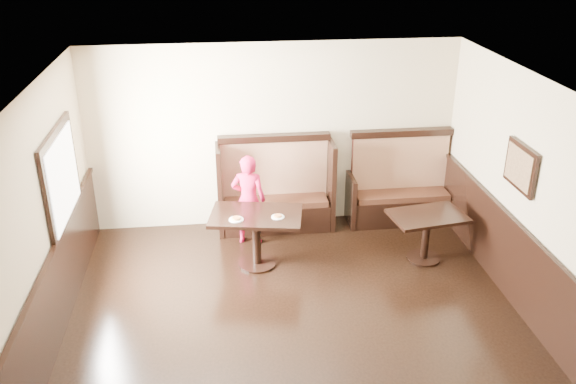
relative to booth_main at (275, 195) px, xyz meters
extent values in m
plane|color=black|center=(0.00, -3.30, -0.53)|extent=(7.00, 7.00, 0.00)
plane|color=#BFAB8A|center=(0.00, 0.20, 0.87)|extent=(5.50, 0.00, 5.50)
plane|color=#BFAB8A|center=(-2.75, -3.30, 0.87)|extent=(0.00, 7.00, 7.00)
plane|color=#BFAB8A|center=(2.75, -3.30, 0.87)|extent=(0.00, 7.00, 7.00)
plane|color=white|center=(0.00, -3.30, 2.27)|extent=(7.00, 7.00, 0.00)
cube|color=black|center=(-2.72, -3.30, -0.03)|extent=(0.05, 6.90, 1.00)
cube|color=black|center=(2.72, -3.30, -0.03)|extent=(0.05, 6.90, 1.00)
cube|color=black|center=(-2.71, -1.40, 1.02)|extent=(0.05, 1.50, 1.20)
cube|color=white|center=(-2.69, -1.40, 1.02)|extent=(0.01, 1.30, 1.00)
cube|color=black|center=(2.71, -2.10, 1.17)|extent=(0.04, 0.70, 0.55)
cube|color=olive|center=(2.69, -2.10, 1.17)|extent=(0.01, 0.60, 0.45)
cube|color=black|center=(0.00, -0.08, -0.32)|extent=(1.60, 0.50, 0.42)
cube|color=#3C1F13|center=(0.00, -0.08, -0.07)|extent=(1.54, 0.46, 0.09)
cube|color=#521011|center=(0.00, 0.13, 0.37)|extent=(1.60, 0.12, 0.92)
cube|color=black|center=(0.00, 0.13, 0.87)|extent=(1.68, 0.16, 0.10)
cube|color=black|center=(-0.84, 0.02, 0.15)|extent=(0.07, 0.72, 1.36)
cube|color=black|center=(0.84, 0.02, 0.15)|extent=(0.07, 0.72, 1.36)
cube|color=black|center=(1.95, -0.08, -0.32)|extent=(1.50, 0.50, 0.42)
cube|color=#3C1F13|center=(1.95, -0.08, -0.07)|extent=(1.44, 0.46, 0.09)
cube|color=#521011|center=(1.95, 0.13, 0.37)|extent=(1.50, 0.12, 0.92)
cube|color=black|center=(1.95, 0.13, 0.87)|extent=(1.58, 0.16, 0.10)
cube|color=black|center=(1.16, 0.02, -0.13)|extent=(0.07, 0.72, 0.80)
cube|color=black|center=(2.74, 0.02, -0.13)|extent=(0.07, 0.72, 0.80)
cube|color=black|center=(-0.37, -1.11, 0.22)|extent=(1.33, 0.96, 0.05)
cylinder|color=black|center=(-0.37, -1.11, -0.16)|extent=(0.12, 0.12, 0.71)
cylinder|color=black|center=(-0.37, -1.11, -0.51)|extent=(0.53, 0.53, 0.03)
cube|color=black|center=(1.96, -1.25, 0.15)|extent=(1.09, 0.80, 0.05)
cylinder|color=black|center=(1.96, -1.25, -0.20)|extent=(0.11, 0.11, 0.64)
cylinder|color=black|center=(1.96, -1.25, -0.51)|extent=(0.47, 0.47, 0.03)
imported|color=#C31441|center=(-0.43, -0.46, 0.16)|extent=(0.56, 0.44, 1.37)
cylinder|color=white|center=(-0.64, -1.24, 0.25)|extent=(0.20, 0.20, 0.01)
cylinder|color=tan|center=(-0.64, -1.24, 0.27)|extent=(0.12, 0.12, 0.02)
cylinder|color=#EABA54|center=(-0.64, -1.24, 0.28)|extent=(0.10, 0.10, 0.01)
cylinder|color=white|center=(-0.09, -1.24, 0.25)|extent=(0.18, 0.18, 0.01)
cylinder|color=tan|center=(-0.09, -1.24, 0.27)|extent=(0.11, 0.11, 0.01)
cylinder|color=#EABA54|center=(-0.09, -1.24, 0.28)|extent=(0.09, 0.09, 0.01)
camera|label=1|loc=(-0.82, -8.38, 3.89)|focal=38.00mm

